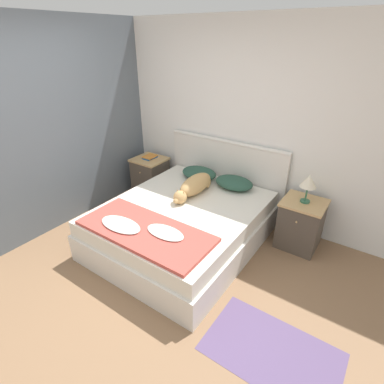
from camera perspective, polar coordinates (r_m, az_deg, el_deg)
ground_plane at (r=3.28m, az=-13.34°, el=-17.99°), size 16.00×16.00×0.00m
wall_back at (r=4.13m, az=7.01°, el=12.99°), size 9.00×0.06×2.55m
wall_side_left at (r=4.38m, az=-19.78°, el=12.43°), size 0.06×3.10×2.55m
bed at (r=3.68m, az=-1.79°, el=-6.24°), size 1.69×2.01×0.52m
headboard at (r=4.30m, az=6.30°, el=3.39°), size 1.77×0.06×1.06m
nightstand_left at (r=4.84m, az=-7.91°, el=2.96°), size 0.48×0.47×0.61m
nightstand_right at (r=3.83m, az=19.93°, el=-5.73°), size 0.48×0.47×0.61m
pillow_left at (r=4.21m, az=1.36°, el=3.64°), size 0.51×0.37×0.15m
pillow_right at (r=3.96m, az=7.99°, el=1.76°), size 0.51×0.37×0.15m
quilt at (r=3.12m, az=-9.16°, el=-7.17°), size 1.44×0.63×0.07m
dog at (r=3.76m, az=0.43°, el=1.19°), size 0.24×0.83×0.24m
book_stack at (r=4.73m, az=-8.02°, el=6.65°), size 0.17×0.23×0.04m
table_lamp at (r=3.57m, az=21.35°, el=1.76°), size 0.18×0.18×0.34m
rug at (r=2.87m, az=14.91°, el=-27.28°), size 1.07×0.68×0.00m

